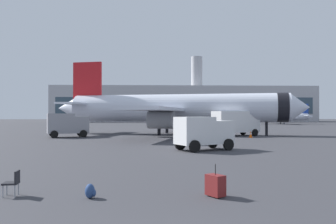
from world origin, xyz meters
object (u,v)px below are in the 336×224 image
service_truck (67,124)px  fuel_truck (235,122)px  airplane_taxiing (279,117)px  gate_chair (13,181)px  airplane_at_gate (175,108)px  cargo_van (203,132)px  safety_cone_mid (251,134)px  traveller_backpack (90,191)px  rolling_suitcase (215,185)px  safety_cone_near (216,140)px

service_truck → fuel_truck: fuel_truck is taller
airplane_taxiing → gate_chair: 96.52m
airplane_at_gate → airplane_taxiing: size_ratio=1.76×
airplane_at_gate → cargo_van: 21.65m
gate_chair → safety_cone_mid: bearing=60.6°
airplane_taxiing → gate_chair: (-41.22, -87.26, -1.56)m
airplane_taxiing → traveller_backpack: size_ratio=41.78×
fuel_truck → safety_cone_mid: (1.06, -3.40, -1.38)m
gate_chair → traveller_backpack: bearing=-8.8°
traveller_backpack → service_truck: bearing=105.0°
cargo_van → service_truck: bearing=131.7°
airplane_taxiing → rolling_suitcase: 94.15m
airplane_taxiing → gate_chair: bearing=-115.3°
rolling_suitcase → service_truck: bearing=111.9°
safety_cone_near → rolling_suitcase: (-3.79, -20.93, 0.02)m
safety_cone_near → traveller_backpack: 22.43m
airplane_taxiing → service_truck: 73.32m
airplane_taxiing → rolling_suitcase: size_ratio=18.23×
safety_cone_near → safety_cone_mid: size_ratio=0.94×
service_truck → traveller_backpack: service_truck is taller
cargo_van → safety_cone_mid: cargo_van is taller
cargo_van → gate_chair: 17.18m
airplane_taxiing → safety_cone_near: (-30.57, -66.71, -1.69)m
safety_cone_near → traveller_backpack: size_ratio=1.56×
airplane_at_gate → airplane_taxiing: airplane_at_gate is taller
safety_cone_mid → safety_cone_near: bearing=-123.8°
fuel_truck → gate_chair: 36.07m
rolling_suitcase → gate_chair: 6.87m
airplane_taxiing → traveller_backpack: 95.79m
airplane_taxiing → cargo_van: size_ratio=4.15×
safety_cone_mid → traveller_backpack: (-13.77, -29.61, -0.16)m
service_truck → safety_cone_near: size_ratio=7.04×
service_truck → cargo_van: size_ratio=1.09×
service_truck → fuel_truck: bearing=4.5°
service_truck → safety_cone_near: bearing=-32.4°
rolling_suitcase → traveller_backpack: 4.18m
fuel_truck → traveller_backpack: (-12.71, -33.01, -1.54)m
fuel_truck → gate_chair: (-15.39, -32.60, -1.27)m
cargo_van → gate_chair: bearing=-120.3°
service_truck → cargo_van: (14.38, -16.12, -0.16)m
rolling_suitcase → airplane_at_gate: bearing=88.4°
fuel_truck → rolling_suitcase: fuel_truck is taller
safety_cone_near → safety_cone_mid: 10.41m
safety_cone_mid → traveller_backpack: 32.66m
safety_cone_near → safety_cone_mid: (5.80, 8.65, 0.03)m
rolling_suitcase → traveller_backpack: rolling_suitcase is taller
fuel_truck → service_truck: bearing=-175.5°
airplane_taxiing → fuel_truck: airplane_taxiing is taller
service_truck → safety_cone_mid: size_ratio=6.59×
service_truck → safety_cone_mid: service_truck is taller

